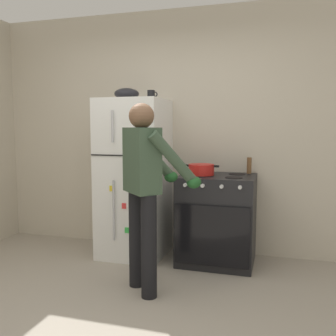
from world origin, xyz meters
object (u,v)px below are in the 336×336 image
(person_cook, at_px, (146,181))
(pepper_mill, at_px, (249,165))
(stove_range, at_px, (217,219))
(mixing_bowl, at_px, (127,94))
(refrigerator, at_px, (134,178))
(coffee_mug, at_px, (151,95))
(red_pot, at_px, (201,170))

(person_cook, bearing_deg, pepper_mill, 54.03)
(stove_range, distance_m, mixing_bowl, 1.64)
(refrigerator, bearing_deg, mixing_bowl, 179.78)
(refrigerator, distance_m, coffee_mug, 0.92)
(coffee_mug, height_order, mixing_bowl, mixing_bowl)
(stove_range, xyz_separation_m, coffee_mug, (-0.73, 0.06, 1.29))
(coffee_mug, bearing_deg, stove_range, -4.73)
(stove_range, height_order, person_cook, person_cook)
(red_pot, height_order, pepper_mill, pepper_mill)
(pepper_mill, bearing_deg, stove_range, -144.96)
(stove_range, xyz_separation_m, person_cook, (-0.47, -0.85, 0.50))
(person_cook, bearing_deg, stove_range, 61.08)
(refrigerator, bearing_deg, red_pot, -3.78)
(red_pot, bearing_deg, stove_range, 13.92)
(person_cook, bearing_deg, red_pot, 69.08)
(stove_range, height_order, mixing_bowl, mixing_bowl)
(coffee_mug, bearing_deg, person_cook, -74.12)
(pepper_mill, bearing_deg, coffee_mug, -171.71)
(person_cook, xyz_separation_m, red_pot, (0.31, 0.81, 0.02))
(refrigerator, relative_size, pepper_mill, 9.98)
(person_cook, relative_size, mixing_bowl, 6.03)
(coffee_mug, height_order, pepper_mill, coffee_mug)
(stove_range, bearing_deg, coffee_mug, 175.27)
(person_cook, xyz_separation_m, coffee_mug, (-0.26, 0.91, 0.79))
(mixing_bowl, bearing_deg, stove_range, -0.60)
(refrigerator, distance_m, pepper_mill, 1.24)
(person_cook, height_order, mixing_bowl, mixing_bowl)
(refrigerator, xyz_separation_m, pepper_mill, (1.21, 0.20, 0.15))
(refrigerator, bearing_deg, pepper_mill, 9.39)
(stove_range, bearing_deg, red_pot, -166.08)
(refrigerator, bearing_deg, person_cook, -62.83)
(red_pot, bearing_deg, refrigerator, 176.22)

